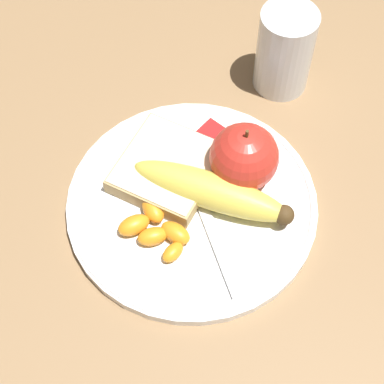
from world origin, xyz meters
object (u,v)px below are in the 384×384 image
at_px(apple, 244,157).
at_px(jam_packet, 210,146).
at_px(fork, 202,206).
at_px(bread_slice, 168,168).
at_px(plate, 192,204).
at_px(banana, 213,192).
at_px(juice_glass, 284,53).

xyz_separation_m(apple, jam_packet, (-0.00, -0.05, -0.03)).
distance_m(apple, fork, 0.07).
bearing_deg(jam_packet, bread_slice, -17.01).
relative_size(plate, bread_slice, 2.14).
height_order(banana, bread_slice, banana).
xyz_separation_m(apple, banana, (0.05, -0.00, -0.02)).
distance_m(plate, jam_packet, 0.07).
bearing_deg(bread_slice, apple, 128.39).
bearing_deg(jam_packet, banana, 42.48).
height_order(juice_glass, jam_packet, juice_glass).
xyz_separation_m(banana, fork, (0.01, -0.00, -0.02)).
height_order(apple, fork, apple).
height_order(apple, banana, apple).
height_order(plate, juice_glass, juice_glass).
bearing_deg(fork, plate, 39.93).
xyz_separation_m(plate, bread_slice, (-0.01, -0.04, 0.02)).
bearing_deg(bread_slice, plate, 77.06).
bearing_deg(apple, jam_packet, -92.19).
distance_m(fork, jam_packet, 0.07).
xyz_separation_m(plate, apple, (-0.06, 0.02, 0.04)).
relative_size(plate, banana, 1.53).
bearing_deg(banana, apple, 174.68).
distance_m(banana, jam_packet, 0.07).
distance_m(plate, banana, 0.03).
relative_size(apple, banana, 0.47).
bearing_deg(banana, juice_glass, -164.91).
bearing_deg(plate, bread_slice, -102.94).
relative_size(plate, jam_packet, 5.46).
bearing_deg(juice_glass, apple, 20.96).
height_order(fork, jam_packet, jam_packet).
relative_size(apple, fork, 0.49).
xyz_separation_m(juice_glass, jam_packet, (0.14, 0.01, -0.03)).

